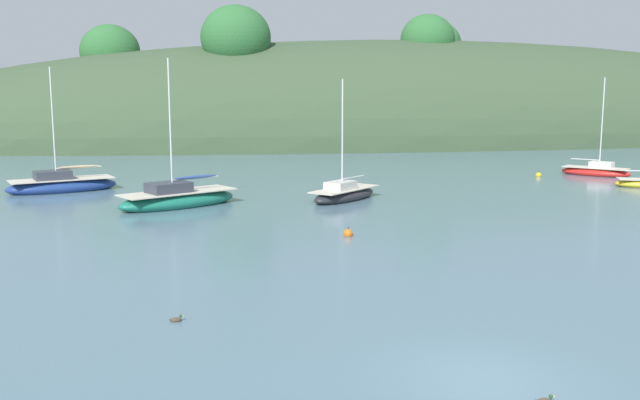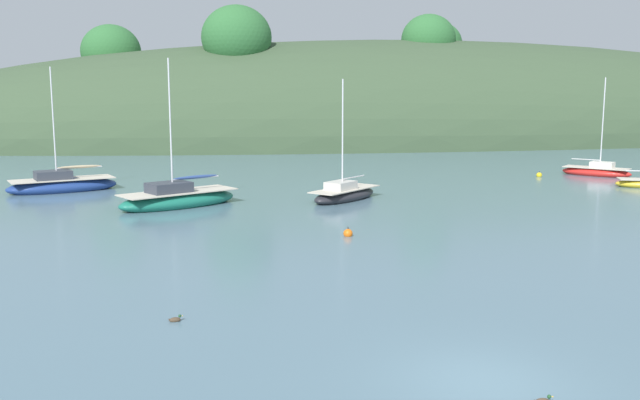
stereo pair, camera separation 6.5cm
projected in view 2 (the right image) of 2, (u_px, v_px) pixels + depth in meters
The scene contains 9 objects.
ground_plane at pixel (482, 381), 16.18m from camera, with size 400.00×400.00×0.00m, color slate.
far_shoreline_hill at pixel (420, 140), 94.68m from camera, with size 150.00×36.00×30.34m.
sailboat_teal_outer at pixel (178, 199), 40.58m from camera, with size 7.73×5.82×8.86m.
sailboat_grey_yawl at pixel (344, 194), 43.08m from camera, with size 5.65×5.43×7.66m.
sailboat_red_portside at pixel (62, 185), 46.72m from camera, with size 7.61×4.77×8.58m.
sailboat_orange_cutter at pixel (597, 171), 55.50m from camera, with size 4.98×5.21×7.98m.
mooring_buoy_channel at pixel (539, 175), 54.79m from camera, with size 0.44×0.44×0.54m.
mooring_buoy_outer at pixel (348, 234), 32.34m from camera, with size 0.44×0.44×0.54m.
duck_lone_left at pixel (175, 320), 20.37m from camera, with size 0.43×0.20×0.24m.
Camera 2 is at (-6.64, -14.31, 6.73)m, focal length 38.74 mm.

